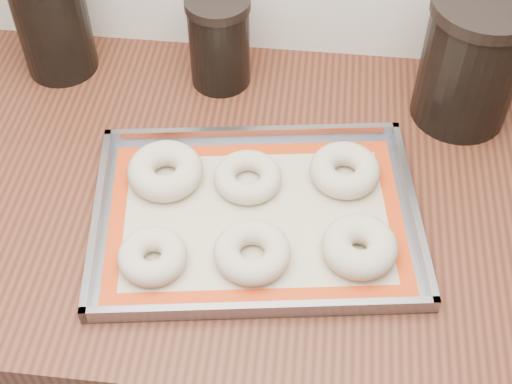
# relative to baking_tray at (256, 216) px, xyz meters

# --- Properties ---
(cabinet) EXTENTS (3.00, 0.65, 0.86)m
(cabinet) POSITION_rel_baking_tray_xyz_m (-0.03, 0.07, -0.48)
(cabinet) COLOR #5E665A
(cabinet) RESTS_ON floor
(countertop) EXTENTS (3.06, 0.68, 0.04)m
(countertop) POSITION_rel_baking_tray_xyz_m (-0.03, 0.07, -0.03)
(countertop) COLOR #5B2C1B
(countertop) RESTS_ON cabinet
(baking_tray) EXTENTS (0.50, 0.39, 0.03)m
(baking_tray) POSITION_rel_baking_tray_xyz_m (0.00, 0.00, 0.00)
(baking_tray) COLOR gray
(baking_tray) RESTS_ON countertop
(baking_mat) EXTENTS (0.46, 0.35, 0.00)m
(baking_mat) POSITION_rel_baking_tray_xyz_m (0.00, 0.00, -0.00)
(baking_mat) COLOR #C6B793
(baking_mat) RESTS_ON baking_tray
(bagel_front_left) EXTENTS (0.10, 0.10, 0.04)m
(bagel_front_left) POSITION_rel_baking_tray_xyz_m (-0.13, -0.10, 0.02)
(bagel_front_left) COLOR beige
(bagel_front_left) RESTS_ON baking_mat
(bagel_front_mid) EXTENTS (0.13, 0.13, 0.04)m
(bagel_front_mid) POSITION_rel_baking_tray_xyz_m (0.00, -0.07, 0.02)
(bagel_front_mid) COLOR beige
(bagel_front_mid) RESTS_ON baking_mat
(bagel_front_right) EXTENTS (0.11, 0.11, 0.04)m
(bagel_front_right) POSITION_rel_baking_tray_xyz_m (0.15, -0.05, 0.02)
(bagel_front_right) COLOR beige
(bagel_front_right) RESTS_ON baking_mat
(bagel_back_left) EXTENTS (0.12, 0.12, 0.04)m
(bagel_back_left) POSITION_rel_baking_tray_xyz_m (-0.14, 0.06, 0.02)
(bagel_back_left) COLOR beige
(bagel_back_left) RESTS_ON baking_mat
(bagel_back_mid) EXTENTS (0.13, 0.13, 0.03)m
(bagel_back_mid) POSITION_rel_baking_tray_xyz_m (-0.02, 0.06, 0.01)
(bagel_back_mid) COLOR beige
(bagel_back_mid) RESTS_ON baking_mat
(bagel_back_right) EXTENTS (0.13, 0.13, 0.04)m
(bagel_back_right) POSITION_rel_baking_tray_xyz_m (0.12, 0.09, 0.02)
(bagel_back_right) COLOR beige
(bagel_back_right) RESTS_ON baking_mat
(canister_left) EXTENTS (0.13, 0.13, 0.20)m
(canister_left) POSITION_rel_baking_tray_xyz_m (-0.37, 0.30, 0.09)
(canister_left) COLOR black
(canister_left) RESTS_ON countertop
(canister_mid) EXTENTS (0.10, 0.10, 0.16)m
(canister_mid) POSITION_rel_baking_tray_xyz_m (-0.09, 0.30, 0.07)
(canister_mid) COLOR black
(canister_mid) RESTS_ON countertop
(canister_right) EXTENTS (0.16, 0.16, 0.22)m
(canister_right) POSITION_rel_baking_tray_xyz_m (0.30, 0.26, 0.10)
(canister_right) COLOR black
(canister_right) RESTS_ON countertop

